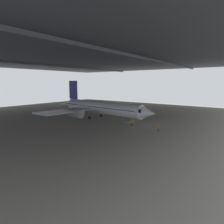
# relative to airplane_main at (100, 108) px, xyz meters

# --- Properties ---
(ground_plane) EXTENTS (110.00, 110.00, 0.00)m
(ground_plane) POSITION_rel_airplane_main_xyz_m (0.23, 0.62, -3.43)
(ground_plane) COLOR gray
(hangar_structure) EXTENTS (121.00, 99.00, 19.20)m
(hangar_structure) POSITION_rel_airplane_main_xyz_m (0.08, 14.41, 15.11)
(hangar_structure) COLOR #4C4F54
(hangar_structure) RESTS_ON ground_plane
(airplane_main) EXTENTS (35.05, 36.26, 11.36)m
(airplane_main) POSITION_rel_airplane_main_xyz_m (0.00, 0.00, 0.00)
(airplane_main) COLOR white
(airplane_main) RESTS_ON ground_plane
(boarding_stairs) EXTENTS (4.26, 1.76, 4.64)m
(boarding_stairs) POSITION_rel_airplane_main_xyz_m (-0.12, -10.07, -2.70)
(boarding_stairs) COLOR slate
(boarding_stairs) RESTS_ON ground_plane
(crew_worker_near_nose) EXTENTS (0.47, 0.39, 1.58)m
(crew_worker_near_nose) POSITION_rel_airplane_main_xyz_m (-4.09, -20.24, -2.54)
(crew_worker_near_nose) COLOR #232838
(crew_worker_near_nose) RESTS_ON ground_plane
(crew_worker_by_stairs) EXTENTS (0.44, 0.40, 1.64)m
(crew_worker_by_stairs) POSITION_rel_airplane_main_xyz_m (-2.60, -12.50, -2.50)
(crew_worker_by_stairs) COLOR #232838
(crew_worker_by_stairs) RESTS_ON ground_plane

